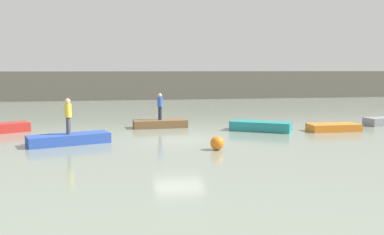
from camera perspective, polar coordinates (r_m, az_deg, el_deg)
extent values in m
plane|color=gray|center=(21.27, -1.80, -2.94)|extent=(120.00, 120.00, 0.00)
cube|color=#666056|center=(48.67, -6.64, 4.33)|extent=(80.00, 1.20, 3.25)
cube|color=#2B4CAD|center=(20.66, -16.34, -2.83)|extent=(3.93, 2.32, 0.48)
cube|color=brown|center=(25.51, -4.34, -0.84)|extent=(3.27, 1.38, 0.46)
cube|color=teal|center=(24.35, 9.27, -1.17)|extent=(3.56, 2.80, 0.54)
cube|color=orange|center=(25.30, 18.63, -1.28)|extent=(2.89, 1.29, 0.42)
cylinder|color=#232838|center=(25.43, -4.36, 0.58)|extent=(0.22, 0.22, 0.80)
cylinder|color=blue|center=(25.37, -4.37, 2.12)|extent=(0.32, 0.32, 0.57)
sphere|color=beige|center=(25.34, -4.38, 3.02)|extent=(0.24, 0.24, 0.24)
cylinder|color=#4C4C56|center=(20.56, -16.40, -1.07)|extent=(0.22, 0.22, 0.80)
cylinder|color=yellow|center=(20.48, -16.46, 0.92)|extent=(0.32, 0.32, 0.64)
sphere|color=beige|center=(20.45, -16.50, 2.16)|extent=(0.25, 0.25, 0.25)
sphere|color=orange|center=(18.45, 3.43, -3.47)|extent=(0.61, 0.61, 0.61)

